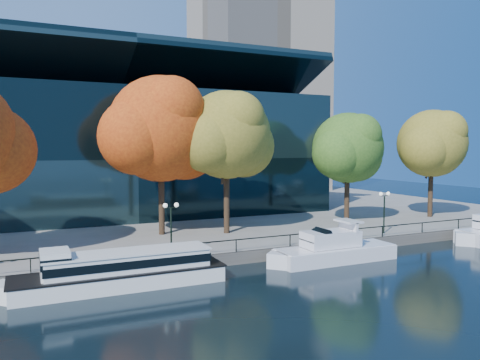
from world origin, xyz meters
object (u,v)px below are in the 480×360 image
tree_3 (228,137)px  tree_4 (349,149)px  tour_boat (116,270)px  cruiser_near (331,249)px  tree_5 (433,145)px  lamp_2 (384,203)px  lamp_1 (171,216)px  tree_2 (163,131)px

tree_3 → tree_4: 14.56m
tour_boat → cruiser_near: bearing=-0.7°
tour_boat → cruiser_near: size_ratio=1.32×
tree_4 → tree_5: (11.89, -0.62, 0.51)m
lamp_2 → tree_3: bearing=154.3°
lamp_2 → cruiser_near: bearing=-156.5°
lamp_1 → tree_4: bearing=16.8°
tour_boat → lamp_2: size_ratio=3.76×
tree_5 → lamp_2: tree_5 is taller
tree_3 → tree_2: bearing=161.9°
tree_4 → tree_5: size_ratio=0.95×
tree_3 → cruiser_near: bearing=-66.4°
cruiser_near → tree_2: size_ratio=0.76×
tree_2 → lamp_1: tree_2 is taller
tree_2 → tour_boat: bearing=-118.9°
tour_boat → lamp_2: 26.58m
tree_2 → lamp_2: bearing=-23.4°
tour_boat → tree_2: 16.88m
tree_3 → tour_boat: bearing=-140.9°
cruiser_near → lamp_1: size_ratio=2.84×
tree_2 → tree_3: tree_2 is taller
cruiser_near → tree_2: bearing=130.2°
tour_boat → tree_5: bearing=14.1°
tour_boat → tree_2: tree_2 is taller
tour_boat → tree_4: tree_4 is taller
lamp_1 → tree_3: bearing=40.3°
tree_3 → tree_5: tree_3 is taller
lamp_1 → cruiser_near: bearing=-17.7°
tree_3 → lamp_2: 16.35m
tour_boat → tree_2: size_ratio=1.01×
tree_4 → tour_boat: bearing=-159.0°
tour_boat → tree_4: size_ratio=1.25×
tree_4 → lamp_2: bearing=-97.9°
tree_5 → tree_4: bearing=177.0°
tree_5 → tour_boat: bearing=-165.9°
tour_boat → lamp_1: lamp_1 is taller
tree_2 → tree_4: size_ratio=1.24×
tree_3 → lamp_1: bearing=-139.7°
tree_5 → lamp_2: size_ratio=3.17×
tour_boat → lamp_2: (26.17, 3.71, 2.76)m
tree_4 → lamp_1: size_ratio=3.01×
tour_boat → tree_5: 41.07m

